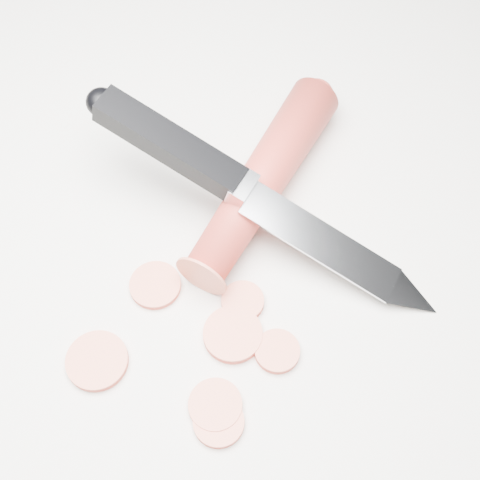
{
  "coord_description": "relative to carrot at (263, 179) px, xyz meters",
  "views": [
    {
      "loc": [
        0.01,
        -0.23,
        0.43
      ],
      "look_at": [
        0.02,
        0.01,
        0.02
      ],
      "focal_mm": 50.0,
      "sensor_mm": 36.0,
      "label": 1
    }
  ],
  "objects": [
    {
      "name": "ground",
      "position": [
        -0.04,
        -0.06,
        -0.02
      ],
      "size": [
        2.4,
        2.4,
        0.0
      ],
      "primitive_type": "plane",
      "color": "silver",
      "rests_on": "ground"
    },
    {
      "name": "carrot",
      "position": [
        0.0,
        0.0,
        0.0
      ],
      "size": [
        0.13,
        0.17,
        0.03
      ],
      "primitive_type": "cylinder",
      "rotation": [
        1.57,
        0.0,
        -0.55
      ],
      "color": "red",
      "rests_on": "ground"
    },
    {
      "name": "carrot_slice_0",
      "position": [
        -0.08,
        -0.07,
        -0.02
      ],
      "size": [
        0.04,
        0.04,
        0.01
      ],
      "primitive_type": "cylinder",
      "color": "#E66A4D",
      "rests_on": "ground"
    },
    {
      "name": "carrot_slice_1",
      "position": [
        -0.02,
        -0.09,
        -0.02
      ],
      "size": [
        0.03,
        0.03,
        0.01
      ],
      "primitive_type": "cylinder",
      "color": "#E66A4D",
      "rests_on": "ground"
    },
    {
      "name": "carrot_slice_2",
      "position": [
        -0.03,
        -0.12,
        -0.02
      ],
      "size": [
        0.04,
        0.04,
        0.01
      ],
      "primitive_type": "cylinder",
      "color": "#E66A4D",
      "rests_on": "ground"
    },
    {
      "name": "carrot_slice_3",
      "position": [
        -0.04,
        -0.16,
        -0.02
      ],
      "size": [
        0.03,
        0.03,
        0.01
      ],
      "primitive_type": "cylinder",
      "color": "#E66A4D",
      "rests_on": "ground"
    },
    {
      "name": "carrot_slice_4",
      "position": [
        0.0,
        -0.13,
        -0.02
      ],
      "size": [
        0.03,
        0.03,
        0.01
      ],
      "primitive_type": "cylinder",
      "color": "#E66A4D",
      "rests_on": "ground"
    },
    {
      "name": "carrot_slice_5",
      "position": [
        -0.12,
        -0.13,
        -0.02
      ],
      "size": [
        0.04,
        0.04,
        0.01
      ],
      "primitive_type": "cylinder",
      "color": "#E66A4D",
      "rests_on": "ground"
    },
    {
      "name": "carrot_slice_6",
      "position": [
        -0.04,
        -0.17,
        -0.02
      ],
      "size": [
        0.03,
        0.03,
        0.01
      ],
      "primitive_type": "cylinder",
      "color": "#E66A4D",
      "rests_on": "ground"
    },
    {
      "name": "kitchen_knife",
      "position": [
        -0.0,
        -0.03,
        0.02
      ],
      "size": [
        0.26,
        0.17,
        0.08
      ],
      "primitive_type": null,
      "color": "#BBBDC2",
      "rests_on": "ground"
    }
  ]
}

